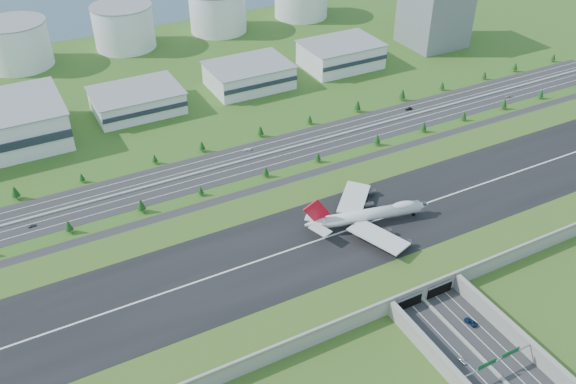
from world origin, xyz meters
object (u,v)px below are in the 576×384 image
office_tower (435,12)px  car_5 (409,109)px  boeing_747 (368,215)px  car_4 (32,225)px  car_2 (471,322)px  fuel_tank_a (17,45)px  car_7 (247,149)px  car_6 (510,96)px  car_0 (463,361)px

office_tower → car_5: size_ratio=11.03×
boeing_747 → car_4: (-149.40, 87.66, -13.08)m
office_tower → car_2: office_tower is taller
fuel_tank_a → boeing_747: 333.63m
car_5 → car_7: 122.63m
car_4 → car_7: car_4 is taller
car_7 → car_6: bearing=107.1°
office_tower → car_0: size_ratio=13.61×
office_tower → car_5: bearing=-135.3°
car_2 → car_5: 199.24m
car_4 → boeing_747: bearing=-127.6°
car_6 → car_7: bearing=94.6°
fuel_tank_a → car_7: bearing=-63.0°
car_4 → car_7: 132.32m
car_5 → car_0: bearing=-19.9°
car_4 → car_7: (131.11, 17.89, -0.02)m
car_0 → car_4: 221.46m
car_2 → car_4: car_2 is taller
office_tower → boeing_747: bearing=-135.3°
fuel_tank_a → car_6: bearing=-36.5°
car_0 → car_2: (17.03, 14.44, 0.15)m
boeing_747 → car_7: 107.92m
office_tower → car_0: bearing=-126.6°
boeing_747 → car_0: bearing=-85.1°
car_5 → car_7: (-122.61, 2.32, -0.15)m
office_tower → car_4: size_ratio=13.65×
car_0 → car_5: 220.31m
office_tower → car_0: office_tower is taller
fuel_tank_a → car_6: size_ratio=9.91×
office_tower → boeing_747: office_tower is taller
car_0 → car_4: car_0 is taller
office_tower → car_7: bearing=-157.4°
fuel_tank_a → car_5: bearing=-42.4°
fuel_tank_a → boeing_747: size_ratio=0.75×
car_6 → car_5: bearing=87.2°
fuel_tank_a → car_0: size_ratio=12.37×
car_2 → car_4: size_ratio=1.50×
office_tower → car_6: office_tower is taller
car_4 → car_6: size_ratio=0.80×
car_7 → fuel_tank_a: bearing=-130.0°
boeing_747 → car_6: boeing_747 is taller
fuel_tank_a → car_6: (303.97, -225.05, -16.68)m
car_5 → car_6: size_ratio=0.99×
car_4 → car_6: (330.63, -2.49, 0.01)m
boeing_747 → car_6: bearing=37.1°
fuel_tank_a → car_0: (112.25, -395.02, -16.69)m
car_5 → car_7: car_5 is taller
car_0 → car_5: bearing=57.0°
office_tower → car_2: (-190.71, -265.58, -26.54)m
boeing_747 → car_2: bearing=-72.8°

